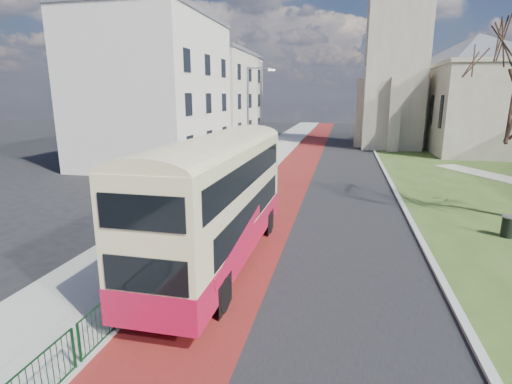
# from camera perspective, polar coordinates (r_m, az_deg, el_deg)

# --- Properties ---
(ground) EXTENTS (160.00, 160.00, 0.00)m
(ground) POSITION_cam_1_polar(r_m,az_deg,el_deg) (13.63, -0.23, -12.75)
(ground) COLOR black
(ground) RESTS_ON ground
(road_carriageway) EXTENTS (9.00, 120.00, 0.01)m
(road_carriageway) POSITION_cam_1_polar(r_m,az_deg,el_deg) (32.51, 10.06, 2.68)
(road_carriageway) COLOR black
(road_carriageway) RESTS_ON ground
(bus_lane) EXTENTS (3.40, 120.00, 0.01)m
(bus_lane) POSITION_cam_1_polar(r_m,az_deg,el_deg) (32.71, 5.33, 2.90)
(bus_lane) COLOR #591414
(bus_lane) RESTS_ON ground
(pavement_west) EXTENTS (4.00, 120.00, 0.12)m
(pavement_west) POSITION_cam_1_polar(r_m,az_deg,el_deg) (33.36, -1.17, 3.26)
(pavement_west) COLOR gray
(pavement_west) RESTS_ON ground
(kerb_west) EXTENTS (0.25, 120.00, 0.13)m
(kerb_west) POSITION_cam_1_polar(r_m,az_deg,el_deg) (32.96, 2.22, 3.14)
(kerb_west) COLOR #999993
(kerb_west) RESTS_ON ground
(kerb_east) EXTENTS (0.25, 80.00, 0.13)m
(kerb_east) POSITION_cam_1_polar(r_m,az_deg,el_deg) (34.61, 17.84, 2.99)
(kerb_east) COLOR #999993
(kerb_east) RESTS_ON ground
(pedestrian_railing) EXTENTS (0.07, 24.00, 1.12)m
(pedestrian_railing) POSITION_cam_1_polar(r_m,az_deg,el_deg) (17.75, -6.76, -4.53)
(pedestrian_railing) COLOR #0C3818
(pedestrian_railing) RESTS_ON ground
(gothic_church) EXTENTS (16.38, 18.00, 40.00)m
(gothic_church) POSITION_cam_1_polar(r_m,az_deg,el_deg) (51.38, 24.93, 20.35)
(gothic_church) COLOR gray
(gothic_church) RESTS_ON ground
(street_block_near) EXTENTS (10.30, 14.30, 13.00)m
(street_block_near) POSITION_cam_1_polar(r_m,az_deg,el_deg) (37.79, -14.28, 13.91)
(street_block_near) COLOR beige
(street_block_near) RESTS_ON ground
(street_block_far) EXTENTS (10.30, 16.30, 11.50)m
(street_block_far) POSITION_cam_1_polar(r_m,az_deg,el_deg) (52.62, -6.32, 13.22)
(street_block_far) COLOR #BAB39D
(street_block_far) RESTS_ON ground
(streetlamp) EXTENTS (2.13, 0.18, 8.00)m
(streetlamp) POSITION_cam_1_polar(r_m,az_deg,el_deg) (30.76, -0.89, 10.89)
(streetlamp) COLOR gray
(streetlamp) RESTS_ON pavement_west
(bus) EXTENTS (2.63, 10.84, 4.52)m
(bus) POSITION_cam_1_polar(r_m,az_deg,el_deg) (14.31, -5.49, -0.50)
(bus) COLOR #A80F31
(bus) RESTS_ON ground
(litter_bin) EXTENTS (0.65, 0.65, 0.95)m
(litter_bin) POSITION_cam_1_polar(r_m,az_deg,el_deg) (20.56, 32.36, -4.18)
(litter_bin) COLOR black
(litter_bin) RESTS_ON grass_green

